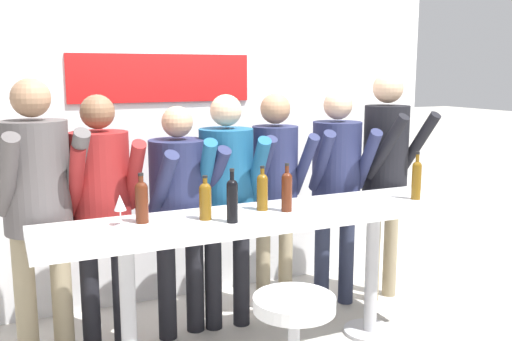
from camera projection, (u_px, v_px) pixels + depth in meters
The scene contains 17 objects.
back_wall at pixel (195, 136), 4.55m from camera, with size 4.30×0.12×2.58m.
tasting_table at pixel (262, 234), 3.52m from camera, with size 2.70×0.57×0.95m.
bar_stool at pixel (294, 341), 2.86m from camera, with size 0.43×0.43×0.71m.
person_far_left at pixel (37, 192), 3.42m from camera, with size 0.54×0.63×1.77m.
person_left at pixel (102, 195), 3.64m from camera, with size 0.45×0.55×1.67m.
person_center_left at pixel (180, 198), 3.81m from camera, with size 0.52×0.59×1.59m.
person_center at pixel (227, 187), 3.92m from camera, with size 0.49×0.58×1.66m.
person_center_right at pixel (275, 180), 4.11m from camera, with size 0.41×0.52×1.65m.
person_right at pixel (337, 175), 4.32m from camera, with size 0.50×0.60×1.67m.
person_far_right at pixel (386, 160), 4.43m from camera, with size 0.46×0.58×1.80m.
wine_bottle_0 at pixel (142, 200), 3.24m from camera, with size 0.07×0.07×0.29m.
wine_bottle_1 at pixel (262, 190), 3.54m from camera, with size 0.07×0.07×0.28m.
wine_bottle_2 at pixel (417, 178), 3.84m from camera, with size 0.06×0.06×0.33m.
wine_bottle_3 at pixel (205, 199), 3.31m from camera, with size 0.07×0.07×0.26m.
wine_bottle_4 at pixel (287, 190), 3.51m from camera, with size 0.07×0.07×0.30m.
wine_bottle_5 at pixel (232, 198), 3.25m from camera, with size 0.06×0.06×0.31m.
wine_glass_0 at pixel (120, 204), 3.19m from camera, with size 0.07×0.07×0.18m.
Camera 1 is at (-1.44, -3.07, 1.81)m, focal length 40.00 mm.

